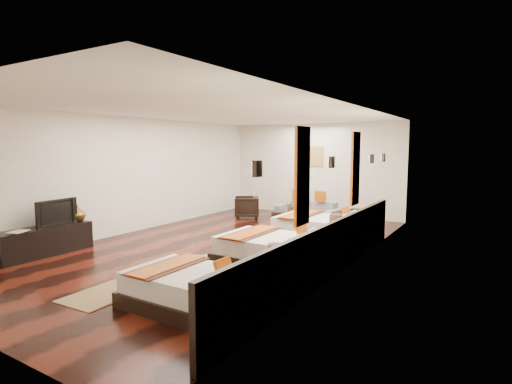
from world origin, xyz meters
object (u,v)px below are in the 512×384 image
Objects in this scene: sofa at (309,211)px; bed_near at (198,289)px; nightstand_b at (335,245)px; figurine at (77,213)px; armchair_left at (247,207)px; armchair_right at (360,220)px; table_plant at (291,206)px; bed_far at (326,229)px; book at (12,232)px; tv_console at (44,241)px; tv at (54,212)px; bed_mid at (278,251)px; coffee_table at (292,219)px; nightstand_a at (275,282)px.

bed_near is at bearing -67.34° from sofa.
figurine is at bearing -159.97° from nightstand_b.
armchair_left reaches higher than sofa.
armchair_right is 1.78m from table_plant.
bed_far is at bearing 37.25° from figurine.
bed_near is 5.67× the size of book.
tv_console is at bearing -119.17° from table_plant.
nightstand_b is at bearing 75.77° from bed_near.
tv is at bearing -84.73° from figurine.
nightstand_b is 5.45m from tv.
bed_mid is 7.00× the size of table_plant.
tv reaches higher than armchair_left.
bed_mid is at bearing 22.57° from tv_console.
armchair_left reaches higher than coffee_table.
bed_far is at bearing -55.45° from tv.
nightstand_b is 2.62× the size of book.
book is 6.15m from armchair_left.
figurine is 6.52m from armchair_right.
armchair_left is (-3.09, 5.89, 0.08)m from bed_near.
sofa is (2.81, 6.67, -0.29)m from book.
bed_mid is 2.29× the size of tv.
bed_far is 3.03× the size of armchair_left.
table_plant is (1.69, -0.46, 0.23)m from armchair_left.
nightstand_b reaches higher than bed_near.
book is (-4.20, -2.32, 0.29)m from bed_mid.
bed_far is 1.58m from nightstand_b.
coffee_table is (-1.39, 5.47, -0.05)m from bed_near.
table_plant is (-1.40, 3.27, 0.28)m from bed_mid.
armchair_right is at bearing 94.94° from nightstand_a.
nightstand_a is at bearing -90.00° from nightstand_b.
nightstand_b is at bearing 27.19° from tv_console.
bed_near is at bearing -104.23° from nightstand_b.
nightstand_a is 5.21m from coffee_table.
bed_near is 0.90× the size of bed_mid.
nightstand_b is at bearing 20.00° from armchair_left.
tv_console is at bearing -152.81° from nightstand_b.
bed_mid is 0.97× the size of bed_far.
armchair_left is at bearing -18.77° from tv.
table_plant is at bearing 63.41° from book.
coffee_table is (-1.69, -0.39, -0.07)m from armchair_right.
bed_far reaches higher than armchair_right.
figurine reaches higher than nightstand_b.
nightstand_a is at bearing -62.76° from bed_mid.
table_plant is at bearing -79.97° from sofa.
armchair_left reaches higher than book.
nightstand_a is 2.66× the size of table_plant.
sofa is at bearing 65.26° from tv_console.
bed_far is at bearing 47.03° from book.
sofa reaches higher than tv_console.
tv is at bearing 171.51° from bed_near.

